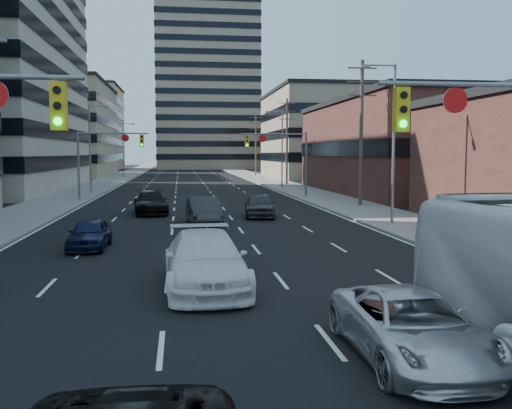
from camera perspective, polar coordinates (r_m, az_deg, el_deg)
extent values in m
cube|color=black|center=(135.74, -7.06, 3.39)|extent=(18.00, 300.00, 0.02)
cube|color=slate|center=(136.11, -11.92, 3.35)|extent=(5.00, 300.00, 0.15)
cube|color=slate|center=(136.34, -2.21, 3.46)|extent=(5.00, 300.00, 0.15)
cube|color=gray|center=(108.14, -19.85, 6.92)|extent=(20.00, 30.00, 16.00)
cube|color=#472119|center=(61.18, 16.94, 5.32)|extent=(20.00, 30.00, 9.00)
cube|color=gray|center=(97.36, 8.15, 6.82)|extent=(22.00, 28.00, 14.00)
cube|color=gray|center=(157.83, -5.01, 14.21)|extent=(26.00, 26.00, 58.00)
cube|color=#ADA089|center=(148.21, -18.12, 7.18)|extent=(24.00, 24.00, 20.00)
cube|color=gray|center=(139.73, 6.22, 5.90)|extent=(22.00, 22.00, 12.00)
cube|color=gold|center=(13.99, -19.13, 9.27)|extent=(0.35, 0.28, 1.10)
cylinder|color=black|center=(13.86, -19.30, 10.75)|extent=(0.18, 0.06, 0.18)
cylinder|color=black|center=(13.83, -19.26, 9.31)|extent=(0.18, 0.06, 0.18)
cylinder|color=#0CE526|center=(13.81, -19.22, 7.86)|extent=(0.18, 0.06, 0.18)
cylinder|color=slate|center=(16.00, 23.37, 10.91)|extent=(6.50, 0.12, 0.12)
cube|color=gold|center=(14.77, 14.31, 9.16)|extent=(0.35, 0.28, 1.10)
cylinder|color=black|center=(14.65, 14.58, 10.56)|extent=(0.18, 0.06, 0.18)
cylinder|color=black|center=(14.62, 14.55, 9.19)|extent=(0.18, 0.06, 0.18)
cylinder|color=#0CE526|center=(14.60, 14.51, 7.82)|extent=(0.18, 0.06, 0.18)
cylinder|color=white|center=(15.33, 19.30, 9.81)|extent=(0.64, 0.06, 0.64)
cylinder|color=slate|center=(51.42, -17.33, 3.71)|extent=(0.18, 0.18, 6.00)
cylinder|color=slate|center=(51.02, -14.07, 6.93)|extent=(6.00, 0.12, 0.12)
cube|color=gold|center=(50.79, -11.34, 6.26)|extent=(0.35, 0.28, 1.10)
cylinder|color=black|center=(50.64, -11.36, 6.66)|extent=(0.18, 0.06, 0.18)
cylinder|color=black|center=(50.63, -11.36, 6.26)|extent=(0.18, 0.06, 0.18)
cylinder|color=#0CE526|center=(50.63, -11.35, 5.86)|extent=(0.18, 0.06, 0.18)
cylinder|color=white|center=(50.88, -12.94, 6.51)|extent=(0.64, 0.06, 0.64)
cylinder|color=slate|center=(51.95, 5.02, 3.94)|extent=(0.18, 0.18, 6.00)
cylinder|color=slate|center=(51.39, 1.76, 7.07)|extent=(6.00, 0.12, 0.12)
cube|color=gold|center=(51.04, -0.92, 6.35)|extent=(0.35, 0.28, 1.10)
cylinder|color=black|center=(50.89, -0.90, 6.75)|extent=(0.18, 0.06, 0.18)
cylinder|color=black|center=(50.88, -0.90, 6.35)|extent=(0.18, 0.06, 0.18)
cylinder|color=#0CE526|center=(50.87, -0.90, 5.96)|extent=(0.18, 0.06, 0.18)
cylinder|color=white|center=(51.20, 0.65, 6.63)|extent=(0.64, 0.06, 0.64)
cylinder|color=#4C3D2D|center=(43.85, 10.47, 6.92)|extent=(0.28, 0.28, 11.00)
cube|color=#4C3D2D|center=(44.28, 10.58, 13.27)|extent=(2.20, 0.10, 0.10)
cube|color=#4C3D2D|center=(44.15, 10.56, 11.99)|extent=(2.20, 0.10, 0.10)
cube|color=#4C3D2D|center=(44.04, 10.54, 10.69)|extent=(2.20, 0.10, 0.10)
cylinder|color=#4C3D2D|center=(72.96, 3.11, 6.26)|extent=(0.28, 0.28, 11.00)
cube|color=#4C3D2D|center=(73.22, 3.13, 10.09)|extent=(2.20, 0.10, 0.10)
cube|color=#4C3D2D|center=(73.14, 3.12, 9.31)|extent=(2.20, 0.10, 0.10)
cube|color=#4C3D2D|center=(73.08, 3.12, 8.53)|extent=(2.20, 0.10, 0.10)
cylinder|color=#4C3D2D|center=(102.59, -0.03, 5.94)|extent=(0.28, 0.28, 11.00)
cube|color=#4C3D2D|center=(102.77, -0.03, 8.67)|extent=(2.20, 0.10, 0.10)
cube|color=#4C3D2D|center=(102.72, -0.03, 8.12)|extent=(2.20, 0.10, 0.10)
cube|color=#4C3D2D|center=(102.67, -0.03, 7.56)|extent=(2.20, 0.10, 0.10)
cube|color=slate|center=(27.15, -24.23, 14.76)|extent=(0.50, 0.22, 0.14)
cylinder|color=slate|center=(61.36, -16.26, 5.34)|extent=(0.16, 0.16, 9.00)
cylinder|color=slate|center=(61.42, -15.52, 9.46)|extent=(1.80, 0.10, 0.10)
cube|color=slate|center=(61.31, -14.77, 9.41)|extent=(0.50, 0.22, 0.14)
cylinder|color=slate|center=(96.11, -13.14, 5.26)|extent=(0.16, 0.16, 9.00)
cylinder|color=slate|center=(96.15, -12.65, 7.90)|extent=(1.80, 0.10, 0.10)
cube|color=slate|center=(96.08, -12.17, 7.86)|extent=(0.50, 0.22, 0.14)
cylinder|color=slate|center=(32.89, 13.59, 5.74)|extent=(0.16, 0.16, 9.00)
cylinder|color=slate|center=(32.93, 12.25, 13.45)|extent=(1.80, 0.10, 0.10)
cube|color=slate|center=(32.66, 10.89, 13.40)|extent=(0.50, 0.22, 0.14)
cylinder|color=slate|center=(66.74, 2.63, 5.50)|extent=(0.16, 0.16, 9.00)
cylinder|color=slate|center=(66.76, 1.87, 9.29)|extent=(1.80, 0.10, 0.10)
cube|color=slate|center=(66.63, 1.18, 9.23)|extent=(0.50, 0.22, 0.14)
imported|color=white|center=(17.28, -5.09, -5.64)|extent=(2.56, 5.92, 1.70)
imported|color=silver|center=(11.87, 15.28, -11.70)|extent=(2.25, 4.86, 1.35)
imported|color=#0D1534|center=(25.28, -16.29, -2.85)|extent=(1.64, 3.85, 1.30)
imported|color=#2C2C2F|center=(32.73, -5.27, -0.66)|extent=(2.02, 4.83, 1.55)
imported|color=black|center=(38.96, -10.48, 0.19)|extent=(2.63, 5.48, 1.54)
imported|color=#373739|center=(36.38, 0.36, -0.06)|extent=(2.29, 4.73, 1.56)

